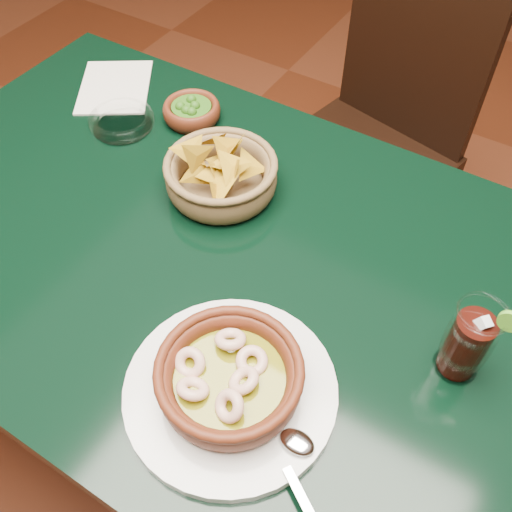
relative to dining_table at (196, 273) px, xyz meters
The scene contains 9 objects.
ground 0.65m from the dining_table, ahead, with size 7.00×7.00×0.00m, color #471C0C.
dining_table is the anchor object (origin of this frame).
dining_chair 0.73m from the dining_table, 85.45° to the left, with size 0.50×0.50×0.90m.
shrimp_plate 0.32m from the dining_table, 43.45° to the right, with size 0.37×0.29×0.08m.
chip_basket 0.18m from the dining_table, 99.02° to the left, with size 0.23×0.23×0.14m.
guacamole_ramekin 0.34m from the dining_table, 125.65° to the left, with size 0.13×0.13×0.05m.
cola_drink 0.49m from the dining_table, ahead, with size 0.13×0.13×0.15m.
glass_ashtray 0.35m from the dining_table, 150.38° to the left, with size 0.14×0.14×0.03m.
paper_menu 0.48m from the dining_table, 146.45° to the left, with size 0.23×0.24×0.00m.
Camera 1 is at (0.43, -0.48, 1.47)m, focal length 40.00 mm.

